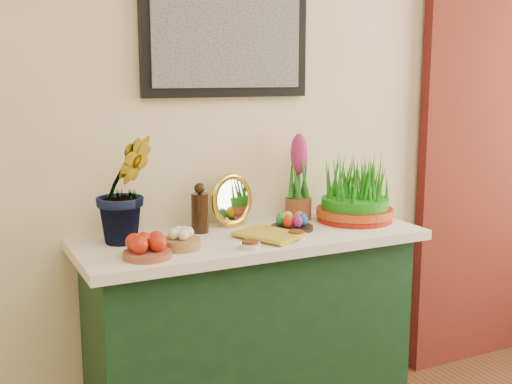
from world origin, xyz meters
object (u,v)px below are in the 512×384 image
mirror (232,200)px  book (255,239)px  sideboard (251,342)px  wheatgrass_sabzeh (355,194)px  hyacinth_green (125,172)px

mirror → book: size_ratio=0.95×
sideboard → wheatgrass_sabzeh: 0.78m
hyacinth_green → mirror: bearing=2.0°
mirror → sideboard: bearing=-87.2°
book → hyacinth_green: bearing=127.9°
sideboard → mirror: size_ratio=5.66×
mirror → wheatgrass_sabzeh: bearing=-16.5°
hyacinth_green → wheatgrass_sabzeh: 1.01m
hyacinth_green → book: (0.43, -0.22, -0.26)m
book → wheatgrass_sabzeh: size_ratio=0.71×
hyacinth_green → book: bearing=-34.3°
hyacinth_green → book: hyacinth_green is taller
sideboard → mirror: mirror is taller
hyacinth_green → book: 0.55m
mirror → wheatgrass_sabzeh: (0.52, -0.15, 0.01)m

